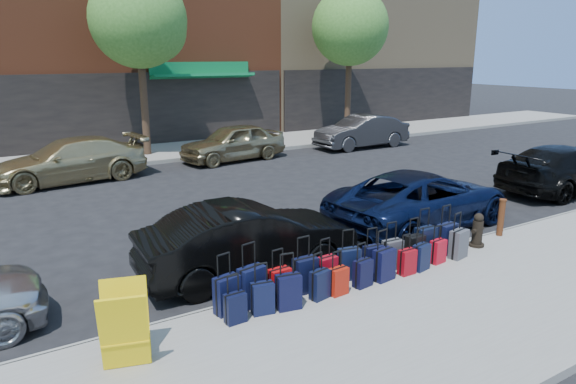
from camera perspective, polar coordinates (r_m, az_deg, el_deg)
ground at (r=13.53m, az=-5.73°, el=-2.97°), size 120.00×120.00×0.00m
sidewalk_near at (r=8.57m, az=14.21°, el=-13.89°), size 60.00×4.00×0.15m
sidewalk_far at (r=22.70m, az=-16.86°, el=3.96°), size 60.00×4.00×0.15m
curb_near at (r=9.92m, az=5.80°, el=-9.37°), size 60.00×0.08×0.15m
curb_far at (r=20.78m, az=-15.41°, el=3.10°), size 60.00×0.08×0.15m
tree_center at (r=22.05m, az=-15.91°, el=17.69°), size 3.80×3.80×7.27m
tree_right at (r=26.95m, az=7.15°, el=17.52°), size 3.80×3.80×7.27m
suitcase_front_0 at (r=8.38m, az=-6.78°, el=-11.25°), size 0.45×0.30×0.99m
suitcase_front_1 at (r=8.55m, az=-4.02°, el=-10.41°), size 0.48×0.32×1.08m
suitcase_front_2 at (r=8.75m, az=-0.93°, el=-10.18°), size 0.38×0.23×0.89m
suitcase_front_3 at (r=8.99m, az=1.93°, el=-9.21°), size 0.42×0.23×1.01m
suitcase_front_4 at (r=9.25m, az=4.32°, el=-8.80°), size 0.38×0.23×0.89m
suitcase_front_5 at (r=9.56m, az=6.79°, el=-7.92°), size 0.43×0.29×0.95m
suitcase_front_6 at (r=9.83m, az=9.42°, el=-7.44°), size 0.39×0.23×0.90m
suitcase_front_7 at (r=10.13m, az=11.51°, el=-6.81°), size 0.40×0.23×0.93m
suitcase_front_8 at (r=10.49m, az=13.90°, el=-6.19°), size 0.39×0.22×0.93m
suitcase_front_9 at (r=10.80m, az=15.00°, el=-5.45°), size 0.44×0.25×1.04m
suitcase_front_10 at (r=11.14m, az=17.24°, el=-4.99°), size 0.44×0.26×1.04m
suitcase_back_0 at (r=8.11m, az=-5.87°, el=-12.68°), size 0.33×0.20×0.78m
suitcase_back_1 at (r=8.33m, az=-2.85°, el=-11.68°), size 0.38×0.27×0.84m
suitcase_back_2 at (r=8.45m, az=0.05°, el=-11.02°), size 0.43×0.29×0.94m
suitcase_back_3 at (r=8.81m, az=3.55°, el=-10.21°), size 0.37×0.26×0.81m
suitcase_back_4 at (r=8.98m, az=5.63°, el=-9.82°), size 0.34×0.21×0.78m
suitcase_back_5 at (r=9.31m, az=8.31°, el=-8.91°), size 0.36×0.24×0.81m
suitcase_back_6 at (r=9.62m, az=10.61°, el=-7.93°), size 0.43×0.28×0.95m
suitcase_back_7 at (r=9.97m, az=13.10°, el=-7.57°), size 0.33×0.19×0.78m
suitcase_back_8 at (r=10.22m, az=14.58°, el=-7.00°), size 0.38×0.26×0.83m
suitcase_back_9 at (r=10.65m, az=16.33°, el=-6.34°), size 0.34×0.22×0.77m
suitcase_back_10 at (r=11.01m, az=18.42°, el=-5.49°), size 0.43×0.30×0.95m
fire_hydrant at (r=11.79m, az=20.31°, el=-4.08°), size 0.38×0.33×0.74m
bollard at (r=12.63m, az=22.61°, el=-2.57°), size 0.16×0.16×0.86m
display_rack at (r=7.30m, az=-17.67°, el=-14.04°), size 0.78×0.82×1.10m
car_near_1 at (r=9.95m, az=-4.31°, el=-5.33°), size 4.34×1.68×1.41m
car_near_2 at (r=13.13m, az=14.56°, el=-0.74°), size 5.29×2.85×1.41m
car_near_3 at (r=18.16m, az=28.70°, el=2.26°), size 5.16×2.35×1.46m
car_far_1 at (r=18.73m, az=-23.14°, el=3.23°), size 5.21×2.52×1.46m
car_far_2 at (r=20.95m, az=-6.12°, el=5.50°), size 4.53×2.26×1.48m
car_far_3 at (r=24.07m, az=8.18°, el=6.67°), size 4.54×1.60×1.49m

